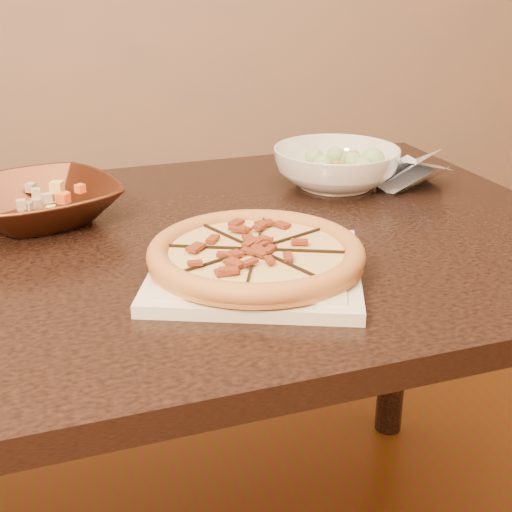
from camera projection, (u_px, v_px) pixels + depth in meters
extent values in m
cube|color=black|center=(163.00, 252.00, 1.16)|extent=(1.48, 1.01, 0.04)
cylinder|color=black|center=(398.00, 310.00, 1.79)|extent=(0.07, 0.07, 0.71)
cube|color=beige|center=(256.00, 269.00, 1.02)|extent=(0.37, 0.37, 0.02)
cube|color=beige|center=(256.00, 262.00, 1.02)|extent=(0.32, 0.32, 0.00)
cylinder|color=#DE9B53|center=(256.00, 257.00, 1.01)|extent=(0.31, 0.31, 0.01)
torus|color=#DE9B53|center=(256.00, 252.00, 1.01)|extent=(0.31, 0.31, 0.03)
cylinder|color=#FEDAA5|center=(256.00, 253.00, 1.01)|extent=(0.25, 0.25, 0.01)
cube|color=black|center=(256.00, 249.00, 1.01)|extent=(0.13, 0.28, 0.01)
cube|color=black|center=(256.00, 249.00, 1.01)|extent=(0.29, 0.11, 0.01)
cube|color=black|center=(256.00, 249.00, 1.01)|extent=(0.28, 0.13, 0.01)
cube|color=black|center=(256.00, 249.00, 1.01)|extent=(0.11, 0.29, 0.01)
cube|color=brown|center=(268.00, 244.00, 1.02)|extent=(0.03, 0.02, 0.00)
cube|color=brown|center=(278.00, 237.00, 1.04)|extent=(0.03, 0.03, 0.00)
cube|color=brown|center=(280.00, 230.00, 1.07)|extent=(0.03, 0.03, 0.00)
cube|color=brown|center=(261.00, 240.00, 1.03)|extent=(0.02, 0.03, 0.00)
cube|color=brown|center=(258.00, 233.00, 1.06)|extent=(0.02, 0.03, 0.00)
cube|color=brown|center=(247.00, 226.00, 1.09)|extent=(0.02, 0.03, 0.00)
cube|color=brown|center=(246.00, 238.00, 1.04)|extent=(0.02, 0.03, 0.00)
cube|color=brown|center=(231.00, 233.00, 1.06)|extent=(0.02, 0.03, 0.00)
cube|color=brown|center=(210.00, 231.00, 1.07)|extent=(0.02, 0.03, 0.00)
cube|color=brown|center=(228.00, 241.00, 1.03)|extent=(0.03, 0.03, 0.00)
cube|color=brown|center=(207.00, 241.00, 1.03)|extent=(0.03, 0.03, 0.00)
cube|color=brown|center=(237.00, 246.00, 1.01)|extent=(0.03, 0.02, 0.00)
cube|color=brown|center=(216.00, 248.00, 1.00)|extent=(0.03, 0.02, 0.00)
cube|color=brown|center=(197.00, 254.00, 0.99)|extent=(0.02, 0.01, 0.00)
cube|color=brown|center=(233.00, 252.00, 0.99)|extent=(0.03, 0.02, 0.00)
cube|color=brown|center=(219.00, 259.00, 0.97)|extent=(0.03, 0.02, 0.00)
cube|color=brown|center=(212.00, 268.00, 0.94)|extent=(0.03, 0.03, 0.00)
cube|color=brown|center=(241.00, 259.00, 0.97)|extent=(0.03, 0.03, 0.00)
cube|color=brown|center=(242.00, 268.00, 0.94)|extent=(0.02, 0.03, 0.00)
cube|color=brown|center=(255.00, 254.00, 0.98)|extent=(0.02, 0.03, 0.00)
cube|color=brown|center=(262.00, 262.00, 0.96)|extent=(0.02, 0.03, 0.00)
cube|color=brown|center=(279.00, 269.00, 0.94)|extent=(0.02, 0.03, 0.00)
cube|color=brown|center=(269.00, 255.00, 0.98)|extent=(0.02, 0.03, 0.00)
cube|color=brown|center=(288.00, 259.00, 0.97)|extent=(0.02, 0.03, 0.00)
cube|color=brown|center=(312.00, 261.00, 0.96)|extent=(0.03, 0.03, 0.00)
cube|color=brown|center=(284.00, 251.00, 0.99)|extent=(0.03, 0.03, 0.00)
cube|color=brown|center=(305.00, 250.00, 1.00)|extent=(0.03, 0.02, 0.00)
cube|color=brown|center=(325.00, 246.00, 1.01)|extent=(0.03, 0.02, 0.00)
cube|color=brown|center=(290.00, 244.00, 1.02)|extent=(0.02, 0.01, 0.00)
cube|color=brown|center=(304.00, 238.00, 1.04)|extent=(0.03, 0.02, 0.00)
imported|color=#5C2F1C|center=(39.00, 203.00, 1.22)|extent=(0.35, 0.35, 0.07)
cube|color=tan|center=(36.00, 177.00, 1.20)|extent=(0.03, 0.03, 0.03)
cube|color=orange|center=(46.00, 175.00, 1.21)|extent=(0.03, 0.03, 0.03)
cube|color=#F4E05F|center=(53.00, 172.00, 1.23)|extent=(0.03, 0.03, 0.03)
cube|color=tan|center=(53.00, 169.00, 1.25)|extent=(0.03, 0.03, 0.03)
cube|color=orange|center=(37.00, 175.00, 1.21)|extent=(0.03, 0.03, 0.03)
cube|color=#F4E05F|center=(34.00, 173.00, 1.23)|extent=(0.03, 0.03, 0.03)
cube|color=tan|center=(25.00, 171.00, 1.24)|extent=(0.03, 0.03, 0.03)
cube|color=orange|center=(35.00, 177.00, 1.20)|extent=(0.03, 0.03, 0.03)
cube|color=#F4E05F|center=(25.00, 176.00, 1.21)|extent=(0.03, 0.03, 0.03)
cube|color=tan|center=(13.00, 178.00, 1.20)|extent=(0.03, 0.03, 0.03)
cube|color=orange|center=(1.00, 181.00, 1.18)|extent=(0.03, 0.03, 0.03)
cube|color=#F4E05F|center=(29.00, 178.00, 1.20)|extent=(0.03, 0.03, 0.03)
cube|color=tan|center=(23.00, 181.00, 1.18)|extent=(0.03, 0.03, 0.03)
cube|color=orange|center=(23.00, 185.00, 1.16)|extent=(0.03, 0.03, 0.03)
cube|color=#F4E05F|center=(35.00, 178.00, 1.20)|extent=(0.03, 0.03, 0.03)
cube|color=tan|center=(39.00, 180.00, 1.19)|extent=(0.03, 0.03, 0.03)
cube|color=orange|center=(49.00, 181.00, 1.18)|extent=(0.03, 0.03, 0.03)
cube|color=#F4E05F|center=(64.00, 181.00, 1.18)|extent=(0.03, 0.03, 0.03)
cube|color=tan|center=(43.00, 177.00, 1.20)|extent=(0.03, 0.03, 0.03)
imported|color=white|center=(336.00, 167.00, 1.41)|extent=(0.28, 0.28, 0.08)
sphere|color=#A2B885|center=(337.00, 139.00, 1.39)|extent=(0.04, 0.04, 0.04)
sphere|color=#A2B885|center=(345.00, 137.00, 1.40)|extent=(0.04, 0.04, 0.04)
sphere|color=#A2B885|center=(343.00, 134.00, 1.43)|extent=(0.04, 0.04, 0.04)
sphere|color=#A2B885|center=(336.00, 138.00, 1.40)|extent=(0.04, 0.04, 0.04)
sphere|color=#A2B885|center=(325.00, 136.00, 1.41)|extent=(0.04, 0.04, 0.04)
sphere|color=#A2B885|center=(336.00, 139.00, 1.39)|extent=(0.04, 0.04, 0.04)
sphere|color=#A2B885|center=(324.00, 139.00, 1.38)|extent=(0.04, 0.04, 0.04)
sphere|color=#A2B885|center=(316.00, 142.00, 1.36)|extent=(0.04, 0.04, 0.04)
sphere|color=#A2B885|center=(334.00, 141.00, 1.37)|extent=(0.04, 0.04, 0.04)
sphere|color=#A2B885|center=(338.00, 144.00, 1.35)|extent=(0.04, 0.04, 0.04)
sphere|color=#A2B885|center=(339.00, 140.00, 1.38)|extent=(0.04, 0.04, 0.04)
sphere|color=#A2B885|center=(350.00, 141.00, 1.37)|extent=(0.04, 0.04, 0.04)
sphere|color=#A2B885|center=(365.00, 140.00, 1.37)|extent=(0.04, 0.04, 0.04)
cube|color=#E35511|center=(346.00, 140.00, 1.42)|extent=(0.02, 0.02, 0.01)
cube|color=#E35511|center=(328.00, 148.00, 1.36)|extent=(0.02, 0.02, 0.01)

